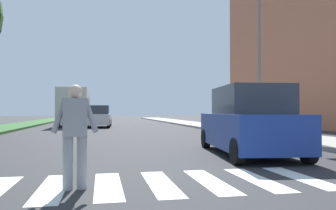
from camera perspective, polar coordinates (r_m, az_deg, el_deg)
name	(u,v)px	position (r m, az deg, el deg)	size (l,w,h in m)	color
ground_plane	(108,126)	(28.90, -10.16, -3.57)	(140.00, 140.00, 0.00)	#2D2D30
crosswalk	(135,184)	(5.91, -5.72, -13.34)	(6.75, 2.20, 0.01)	silver
median_strip	(11,127)	(27.72, -25.32, -3.43)	(2.87, 64.00, 0.15)	#2D5B28
sidewalk_right	(203,125)	(28.17, 6.07, -3.49)	(3.00, 64.00, 0.15)	#9E9991
street_lamp_right	(257,46)	(17.85, 15.05, 9.72)	(1.02, 0.24, 7.50)	slate
pedestrian_performer	(75,131)	(5.59, -15.61, -4.38)	(0.75, 0.26, 1.69)	gray
suv_crossing	(248,123)	(9.97, 13.59, -2.94)	(2.42, 4.78, 1.97)	navy
sedan_midblock	(99,117)	(26.98, -11.66, -2.05)	(2.01, 4.22, 1.72)	silver
truck_box_delivery	(74,107)	(29.04, -15.78, -0.30)	(2.40, 6.20, 3.10)	maroon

